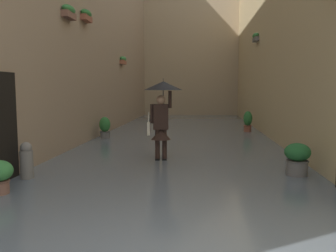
% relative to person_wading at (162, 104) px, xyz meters
% --- Properties ---
extents(ground_plane, '(60.00, 60.00, 0.00)m').
position_rel_person_wading_xyz_m(ground_plane, '(-0.32, -4.82, -1.48)').
color(ground_plane, '#605B56').
extents(flood_water, '(7.19, 27.40, 0.06)m').
position_rel_person_wading_xyz_m(flood_water, '(-0.32, -4.82, -1.45)').
color(flood_water, slate).
rests_on(flood_water, ground_plane).
extents(building_facade_left, '(2.04, 25.40, 8.01)m').
position_rel_person_wading_xyz_m(building_facade_left, '(-4.41, -4.82, 2.53)').
color(building_facade_left, tan).
rests_on(building_facade_left, ground_plane).
extents(building_facade_far, '(9.99, 1.80, 13.10)m').
position_rel_person_wading_xyz_m(building_facade_far, '(-0.32, -16.43, 5.07)').
color(building_facade_far, tan).
rests_on(building_facade_far, ground_plane).
extents(person_wading, '(0.99, 0.99, 2.13)m').
position_rel_person_wading_xyz_m(person_wading, '(0.00, 0.00, 0.00)').
color(person_wading, black).
rests_on(person_wading, ground_plane).
extents(potted_plant_mid_left, '(0.36, 0.36, 0.94)m').
position_rel_person_wading_xyz_m(potted_plant_mid_left, '(-2.98, -6.21, -0.98)').
color(potted_plant_mid_left, brown).
rests_on(potted_plant_mid_left, ground_plane).
extents(potted_plant_near_left, '(0.54, 0.54, 0.74)m').
position_rel_person_wading_xyz_m(potted_plant_near_left, '(-3.00, 1.36, -1.07)').
color(potted_plant_near_left, '#66605B').
rests_on(potted_plant_near_left, ground_plane).
extents(potted_plant_near_right, '(0.41, 0.41, 0.84)m').
position_rel_person_wading_xyz_m(potted_plant_near_right, '(2.52, -3.77, -1.04)').
color(potted_plant_near_right, '#66605B').
rests_on(potted_plant_near_right, ground_plane).
extents(mooring_bollard, '(0.26, 0.26, 0.81)m').
position_rel_person_wading_xyz_m(mooring_bollard, '(2.53, 2.13, -1.08)').
color(mooring_bollard, slate).
rests_on(mooring_bollard, ground_plane).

